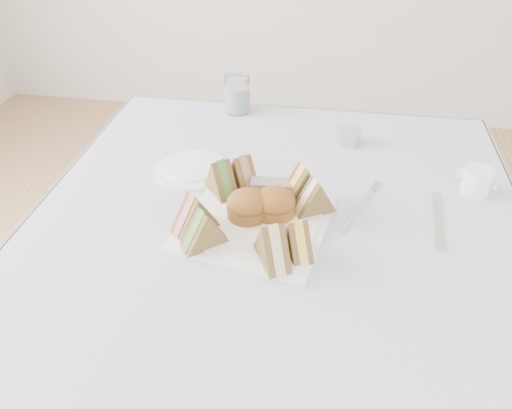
# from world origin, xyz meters

# --- Properties ---
(table) EXTENTS (0.90, 0.90, 0.74)m
(table) POSITION_xyz_m (0.00, 0.00, 0.37)
(table) COLOR brown
(table) RESTS_ON floor
(tablecloth) EXTENTS (1.02, 1.02, 0.01)m
(tablecloth) POSITION_xyz_m (0.00, 0.00, 0.74)
(tablecloth) COLOR silver
(tablecloth) RESTS_ON table
(serving_plate) EXTENTS (0.32, 0.32, 0.01)m
(serving_plate) POSITION_xyz_m (-0.04, -0.05, 0.75)
(serving_plate) COLOR white
(serving_plate) RESTS_ON tablecloth
(sandwich_fl_a) EXTENTS (0.10, 0.10, 0.08)m
(sandwich_fl_a) POSITION_xyz_m (-0.15, -0.10, 0.80)
(sandwich_fl_a) COLOR brown
(sandwich_fl_a) RESTS_ON serving_plate
(sandwich_fl_b) EXTENTS (0.09, 0.09, 0.08)m
(sandwich_fl_b) POSITION_xyz_m (-0.12, -0.14, 0.80)
(sandwich_fl_b) COLOR brown
(sandwich_fl_b) RESTS_ON serving_plate
(sandwich_fr_a) EXTENTS (0.07, 0.09, 0.07)m
(sandwich_fr_a) POSITION_xyz_m (0.05, -0.13, 0.79)
(sandwich_fr_a) COLOR brown
(sandwich_fr_a) RESTS_ON serving_plate
(sandwich_fr_b) EXTENTS (0.08, 0.10, 0.08)m
(sandwich_fr_b) POSITION_xyz_m (0.01, -0.16, 0.80)
(sandwich_fr_b) COLOR brown
(sandwich_fr_b) RESTS_ON serving_plate
(sandwich_bl_a) EXTENTS (0.09, 0.10, 0.08)m
(sandwich_bl_a) POSITION_xyz_m (-0.13, 0.03, 0.80)
(sandwich_bl_a) COLOR brown
(sandwich_bl_a) RESTS_ON serving_plate
(sandwich_bl_b) EXTENTS (0.09, 0.10, 0.08)m
(sandwich_bl_b) POSITION_xyz_m (-0.09, 0.06, 0.80)
(sandwich_bl_b) COLOR brown
(sandwich_bl_b) RESTS_ON serving_plate
(sandwich_br_a) EXTENTS (0.10, 0.08, 0.08)m
(sandwich_br_a) POSITION_xyz_m (0.07, -0.00, 0.80)
(sandwich_br_a) COLOR brown
(sandwich_br_a) RESTS_ON serving_plate
(sandwich_br_b) EXTENTS (0.10, 0.09, 0.08)m
(sandwich_br_b) POSITION_xyz_m (0.04, 0.04, 0.80)
(sandwich_br_b) COLOR brown
(sandwich_br_b) RESTS_ON serving_plate
(scone_left) EXTENTS (0.10, 0.10, 0.06)m
(scone_left) POSITION_xyz_m (-0.06, -0.04, 0.79)
(scone_left) COLOR brown
(scone_left) RESTS_ON serving_plate
(scone_right) EXTENTS (0.10, 0.10, 0.06)m
(scone_right) POSITION_xyz_m (-0.01, -0.03, 0.79)
(scone_right) COLOR brown
(scone_right) RESTS_ON serving_plate
(pastry_slice) EXTENTS (0.09, 0.04, 0.04)m
(pastry_slice) POSITION_xyz_m (-0.02, 0.03, 0.78)
(pastry_slice) COLOR beige
(pastry_slice) RESTS_ON serving_plate
(side_plate) EXTENTS (0.20, 0.20, 0.01)m
(side_plate) POSITION_xyz_m (-0.22, 0.12, 0.75)
(side_plate) COLOR white
(side_plate) RESTS_ON tablecloth
(water_glass) EXTENTS (0.08, 0.08, 0.10)m
(water_glass) POSITION_xyz_m (-0.17, 0.46, 0.80)
(water_glass) COLOR white
(water_glass) RESTS_ON tablecloth
(tea_strainer) EXTENTS (0.08, 0.08, 0.04)m
(tea_strainer) POSITION_xyz_m (0.14, 0.32, 0.76)
(tea_strainer) COLOR silver
(tea_strainer) RESTS_ON tablecloth
(knife) EXTENTS (0.03, 0.19, 0.00)m
(knife) POSITION_xyz_m (0.33, 0.02, 0.75)
(knife) COLOR silver
(knife) RESTS_ON tablecloth
(fork) EXTENTS (0.08, 0.17, 0.00)m
(fork) POSITION_xyz_m (0.16, 0.03, 0.75)
(fork) COLOR silver
(fork) RESTS_ON tablecloth
(creamer_jug) EXTENTS (0.08, 0.08, 0.06)m
(creamer_jug) POSITION_xyz_m (0.42, 0.14, 0.77)
(creamer_jug) COLOR white
(creamer_jug) RESTS_ON tablecloth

